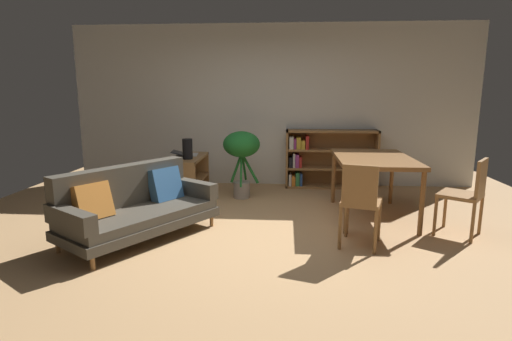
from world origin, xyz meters
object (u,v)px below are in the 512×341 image
object	(u,v)px
desk_speaker	(187,149)
bookshelf	(325,159)
dining_table	(373,163)
dining_chair_near	(361,200)
open_laptop	(186,154)
fabric_couch	(135,205)
media_console	(189,178)
dining_chair_far	(467,192)
potted_floor_plant	(242,150)

from	to	relation	value
desk_speaker	bookshelf	xyz separation A→B (m)	(2.08, 1.08, -0.30)
dining_table	dining_chair_near	bearing A→B (deg)	-107.59
dining_table	bookshelf	bearing A→B (deg)	105.17
bookshelf	desk_speaker	bearing A→B (deg)	-152.45
open_laptop	dining_table	world-z (taller)	dining_table
dining_chair_near	bookshelf	bearing A→B (deg)	92.30
fabric_couch	media_console	bearing A→B (deg)	83.53
desk_speaker	dining_chair_far	bearing A→B (deg)	-19.63
dining_table	bookshelf	world-z (taller)	bookshelf
open_laptop	potted_floor_plant	bearing A→B (deg)	-6.04
potted_floor_plant	dining_table	distance (m)	1.95
dining_chair_near	bookshelf	distance (m)	2.74
fabric_couch	desk_speaker	distance (m)	1.58
potted_floor_plant	media_console	bearing A→B (deg)	-176.93
desk_speaker	bookshelf	world-z (taller)	bookshelf
fabric_couch	bookshelf	distance (m)	3.48
potted_floor_plant	dining_table	bearing A→B (deg)	-25.03
bookshelf	dining_chair_far	bearing A→B (deg)	-59.71
fabric_couch	desk_speaker	xyz separation A→B (m)	(0.24, 1.51, 0.42)
open_laptop	potted_floor_plant	size ratio (longest dim) A/B	0.41
dining_chair_near	bookshelf	world-z (taller)	bookshelf
media_console	dining_chair_far	xyz separation A→B (m)	(3.47, -1.43, 0.20)
desk_speaker	dining_chair_far	xyz separation A→B (m)	(3.43, -1.22, -0.27)
bookshelf	dining_table	bearing A→B (deg)	-74.83
open_laptop	potted_floor_plant	xyz separation A→B (m)	(0.87, -0.09, 0.08)
potted_floor_plant	dining_chair_far	size ratio (longest dim) A/B	1.15
fabric_couch	dining_chair_near	xyz separation A→B (m)	(2.43, -0.14, 0.15)
fabric_couch	bookshelf	xyz separation A→B (m)	(2.32, 2.59, 0.12)
media_console	dining_table	xyz separation A→B (m)	(2.57, -0.78, 0.40)
media_console	potted_floor_plant	size ratio (longest dim) A/B	1.00
open_laptop	potted_floor_plant	distance (m)	0.88
dining_chair_near	dining_chair_far	distance (m)	1.31
media_console	dining_chair_far	bearing A→B (deg)	-22.39
media_console	dining_chair_near	distance (m)	2.91
bookshelf	media_console	bearing A→B (deg)	-157.53
desk_speaker	potted_floor_plant	distance (m)	0.80
dining_chair_far	dining_table	bearing A→B (deg)	144.22
media_console	potted_floor_plant	distance (m)	0.91
desk_speaker	open_laptop	bearing A→B (deg)	107.29
dining_table	dining_chair_near	world-z (taller)	dining_chair_near
desk_speaker	potted_floor_plant	xyz separation A→B (m)	(0.76, 0.25, -0.04)
dining_chair_near	potted_floor_plant	bearing A→B (deg)	126.95
media_console	potted_floor_plant	xyz separation A→B (m)	(0.80, 0.04, 0.42)
dining_chair_far	fabric_couch	bearing A→B (deg)	-175.58
fabric_couch	media_console	size ratio (longest dim) A/B	1.81
dining_chair_near	dining_chair_far	world-z (taller)	dining_chair_near
media_console	dining_chair_near	bearing A→B (deg)	-39.75
open_laptop	dining_chair_far	xyz separation A→B (m)	(3.53, -1.56, -0.15)
potted_floor_plant	dining_chair_near	size ratio (longest dim) A/B	1.14
dining_table	open_laptop	bearing A→B (deg)	160.80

